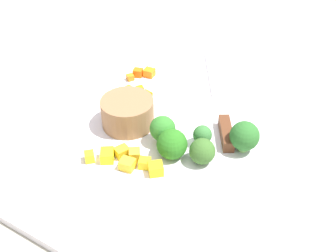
# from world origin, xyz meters

# --- Properties ---
(ground_plane) EXTENTS (4.00, 4.00, 0.00)m
(ground_plane) POSITION_xyz_m (0.00, 0.00, 0.00)
(ground_plane) COLOR #9E9B89
(cutting_board) EXTENTS (0.49, 0.31, 0.01)m
(cutting_board) POSITION_xyz_m (0.00, 0.00, 0.01)
(cutting_board) COLOR white
(cutting_board) RESTS_ON ground_plane
(prep_bowl) EXTENTS (0.08, 0.08, 0.04)m
(prep_bowl) POSITION_xyz_m (-0.02, 0.06, 0.03)
(prep_bowl) COLOR #936945
(prep_bowl) RESTS_ON cutting_board
(chef_knife) EXTENTS (0.25, 0.16, 0.02)m
(chef_knife) POSITION_xyz_m (0.08, -0.05, 0.02)
(chef_knife) COLOR silver
(chef_knife) RESTS_ON cutting_board
(carrot_dice_0) EXTENTS (0.02, 0.02, 0.01)m
(carrot_dice_0) POSITION_xyz_m (0.05, 0.08, 0.02)
(carrot_dice_0) COLOR orange
(carrot_dice_0) RESTS_ON cutting_board
(carrot_dice_1) EXTENTS (0.02, 0.02, 0.01)m
(carrot_dice_1) POSITION_xyz_m (0.09, 0.13, 0.02)
(carrot_dice_1) COLOR orange
(carrot_dice_1) RESTS_ON cutting_board
(carrot_dice_2) EXTENTS (0.02, 0.02, 0.01)m
(carrot_dice_2) POSITION_xyz_m (0.12, 0.11, 0.02)
(carrot_dice_2) COLOR orange
(carrot_dice_2) RESTS_ON cutting_board
(carrot_dice_3) EXTENTS (0.02, 0.02, 0.01)m
(carrot_dice_3) POSITION_xyz_m (0.11, 0.13, 0.02)
(carrot_dice_3) COLOR orange
(carrot_dice_3) RESTS_ON cutting_board
(carrot_dice_4) EXTENTS (0.02, 0.02, 0.02)m
(carrot_dice_4) POSITION_xyz_m (0.05, 0.10, 0.02)
(carrot_dice_4) COLOR orange
(carrot_dice_4) RESTS_ON cutting_board
(carrot_dice_5) EXTENTS (0.02, 0.02, 0.01)m
(carrot_dice_5) POSITION_xyz_m (0.07, 0.10, 0.02)
(carrot_dice_5) COLOR orange
(carrot_dice_5) RESTS_ON cutting_board
(pepper_dice_0) EXTENTS (0.02, 0.02, 0.02)m
(pepper_dice_0) POSITION_xyz_m (-0.08, 0.01, 0.02)
(pepper_dice_0) COLOR yellow
(pepper_dice_0) RESTS_ON cutting_board
(pepper_dice_1) EXTENTS (0.02, 0.02, 0.01)m
(pepper_dice_1) POSITION_xyz_m (-0.08, 0.03, 0.02)
(pepper_dice_1) COLOR yellow
(pepper_dice_1) RESTS_ON cutting_board
(pepper_dice_2) EXTENTS (0.03, 0.03, 0.02)m
(pepper_dice_2) POSITION_xyz_m (-0.10, 0.04, 0.02)
(pepper_dice_2) COLOR yellow
(pepper_dice_2) RESTS_ON cutting_board
(pepper_dice_3) EXTENTS (0.02, 0.02, 0.01)m
(pepper_dice_3) POSITION_xyz_m (-0.08, -0.01, 0.02)
(pepper_dice_3) COLOR yellow
(pepper_dice_3) RESTS_ON cutting_board
(pepper_dice_4) EXTENTS (0.02, 0.02, 0.01)m
(pepper_dice_4) POSITION_xyz_m (-0.10, 0.01, 0.02)
(pepper_dice_4) COLOR yellow
(pepper_dice_4) RESTS_ON cutting_board
(pepper_dice_5) EXTENTS (0.02, 0.02, 0.01)m
(pepper_dice_5) POSITION_xyz_m (-0.11, 0.06, 0.02)
(pepper_dice_5) COLOR yellow
(pepper_dice_5) RESTS_ON cutting_board
(pepper_dice_6) EXTENTS (0.03, 0.03, 0.02)m
(pepper_dice_6) POSITION_xyz_m (-0.09, -0.03, 0.02)
(pepper_dice_6) COLOR yellow
(pepper_dice_6) RESTS_ON cutting_board
(broccoli_floret_0) EXTENTS (0.04, 0.04, 0.04)m
(broccoli_floret_0) POSITION_xyz_m (-0.03, -0.01, 0.04)
(broccoli_floret_0) COLOR #93C458
(broccoli_floret_0) RESTS_ON cutting_board
(broccoli_floret_1) EXTENTS (0.04, 0.04, 0.04)m
(broccoli_floret_1) POSITION_xyz_m (-0.04, -0.03, 0.03)
(broccoli_floret_1) COLOR #88BC67
(broccoli_floret_1) RESTS_ON cutting_board
(broccoli_floret_2) EXTENTS (0.04, 0.04, 0.04)m
(broccoli_floret_2) POSITION_xyz_m (-0.03, -0.07, 0.03)
(broccoli_floret_2) COLOR #92B46C
(broccoli_floret_2) RESTS_ON cutting_board
(broccoli_floret_3) EXTENTS (0.03, 0.03, 0.03)m
(broccoli_floret_3) POSITION_xyz_m (-0.00, -0.06, 0.03)
(broccoli_floret_3) COLOR #8CB46C
(broccoli_floret_3) RESTS_ON cutting_board
(broccoli_floret_4) EXTENTS (0.04, 0.04, 0.05)m
(broccoli_floret_4) POSITION_xyz_m (0.02, -0.11, 0.04)
(broccoli_floret_4) COLOR #8CC16A
(broccoli_floret_4) RESTS_ON cutting_board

